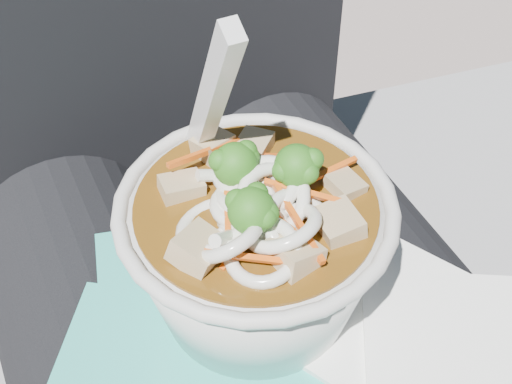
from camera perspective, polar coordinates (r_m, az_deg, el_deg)
name	(u,v)px	position (r m, az deg, el deg)	size (l,w,h in m)	color
person_body	(228,277)	(0.56, -2.22, -6.79)	(0.34, 0.94, 0.98)	black
napkins	(438,342)	(0.46, 14.33, -11.54)	(0.17, 0.17, 0.01)	white
udon_bowl	(256,243)	(0.42, 0.00, -4.09)	(0.20, 0.20, 0.21)	silver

